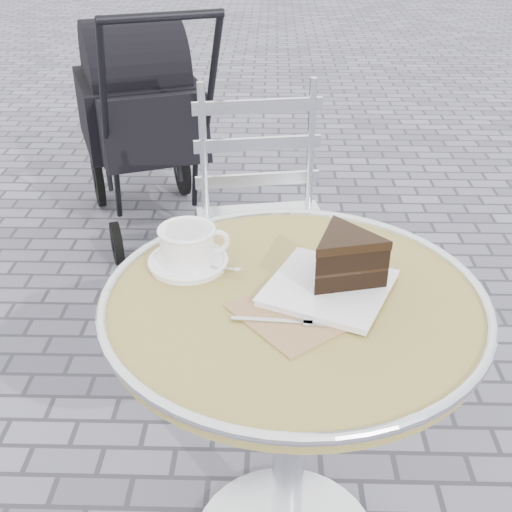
{
  "coord_description": "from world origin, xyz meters",
  "views": [
    {
      "loc": [
        -0.05,
        -0.98,
        1.39
      ],
      "look_at": [
        -0.07,
        0.06,
        0.78
      ],
      "focal_mm": 45.0,
      "sensor_mm": 36.0,
      "label": 1
    }
  ],
  "objects_px": {
    "cappuccino_set": "(189,249)",
    "cake_plate_set": "(341,265)",
    "baby_stroller": "(143,124)",
    "cafe_table": "(292,366)",
    "bistro_chair": "(261,195)"
  },
  "relations": [
    {
      "from": "cappuccino_set",
      "to": "cake_plate_set",
      "type": "height_order",
      "value": "cake_plate_set"
    },
    {
      "from": "cappuccino_set",
      "to": "baby_stroller",
      "type": "height_order",
      "value": "baby_stroller"
    },
    {
      "from": "cafe_table",
      "to": "cake_plate_set",
      "type": "distance_m",
      "value": 0.23
    },
    {
      "from": "bistro_chair",
      "to": "baby_stroller",
      "type": "xyz_separation_m",
      "value": [
        -0.54,
        0.91,
        -0.09
      ]
    },
    {
      "from": "cafe_table",
      "to": "baby_stroller",
      "type": "relative_size",
      "value": 0.68
    },
    {
      "from": "cake_plate_set",
      "to": "cappuccino_set",
      "type": "bearing_deg",
      "value": -171.7
    },
    {
      "from": "bistro_chair",
      "to": "cake_plate_set",
      "type": "bearing_deg",
      "value": -88.36
    },
    {
      "from": "cake_plate_set",
      "to": "baby_stroller",
      "type": "bearing_deg",
      "value": 136.15
    },
    {
      "from": "cafe_table",
      "to": "baby_stroller",
      "type": "xyz_separation_m",
      "value": [
        -0.62,
        1.75,
        -0.1
      ]
    },
    {
      "from": "cafe_table",
      "to": "cake_plate_set",
      "type": "relative_size",
      "value": 2.2
    },
    {
      "from": "cake_plate_set",
      "to": "baby_stroller",
      "type": "relative_size",
      "value": 0.31
    },
    {
      "from": "cafe_table",
      "to": "cappuccino_set",
      "type": "xyz_separation_m",
      "value": [
        -0.21,
        0.11,
        0.2
      ]
    },
    {
      "from": "cake_plate_set",
      "to": "cafe_table",
      "type": "bearing_deg",
      "value": -137.36
    },
    {
      "from": "cake_plate_set",
      "to": "bistro_chair",
      "type": "xyz_separation_m",
      "value": [
        -0.16,
        0.81,
        -0.23
      ]
    },
    {
      "from": "cake_plate_set",
      "to": "bistro_chair",
      "type": "relative_size",
      "value": 0.38
    }
  ]
}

